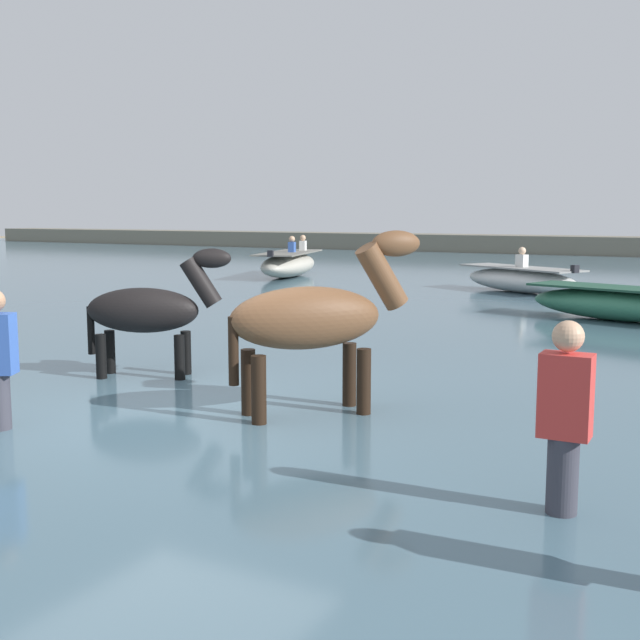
% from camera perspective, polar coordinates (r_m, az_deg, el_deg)
% --- Properties ---
extents(ground_plane, '(120.00, 120.00, 0.00)m').
position_cam_1_polar(ground_plane, '(7.98, -10.45, -9.21)').
color(ground_plane, gray).
extents(water_surface, '(90.00, 90.00, 0.38)m').
position_cam_1_polar(water_surface, '(16.73, 11.96, 0.25)').
color(water_surface, '#476675').
rests_on(water_surface, ground).
extents(horse_lead_black, '(1.69, 1.02, 1.89)m').
position_cam_1_polar(horse_lead_black, '(9.58, -12.04, 0.40)').
color(horse_lead_black, black).
rests_on(horse_lead_black, ground).
extents(horse_trailing_bay, '(1.52, 1.71, 2.12)m').
position_cam_1_polar(horse_trailing_bay, '(7.60, -0.41, -0.21)').
color(horse_trailing_bay, brown).
rests_on(horse_trailing_bay, ground).
extents(boat_distant_west, '(3.48, 1.92, 0.60)m').
position_cam_1_polar(boat_distant_west, '(15.28, 20.46, 1.08)').
color(boat_distant_west, '#337556').
rests_on(boat_distant_west, water_surface).
extents(boat_mid_outer, '(3.49, 2.55, 1.09)m').
position_cam_1_polar(boat_mid_outer, '(20.00, 14.05, 2.81)').
color(boat_mid_outer, silver).
rests_on(boat_mid_outer, water_surface).
extents(boat_near_port, '(2.36, 4.20, 1.22)m').
position_cam_1_polar(boat_near_port, '(24.12, -2.24, 3.98)').
color(boat_near_port, '#B2AD9E').
rests_on(boat_near_port, water_surface).
extents(person_wading_mid, '(0.33, 0.21, 1.63)m').
position_cam_1_polar(person_wading_mid, '(5.38, 16.94, -8.09)').
color(person_wading_mid, '#383842').
rests_on(person_wading_mid, ground).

